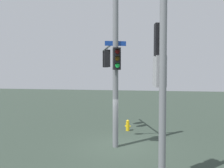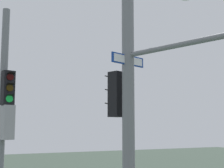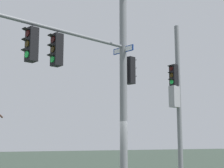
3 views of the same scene
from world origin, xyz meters
name	(u,v)px [view 1 (image 1 of 3)]	position (x,y,z in m)	size (l,w,h in m)	color
ground_plane	(121,146)	(0.00, 0.00, 0.00)	(80.00, 80.00, 0.00)	#2F3C32
main_signal_pole_assembly	(111,59)	(0.65, -0.65, 4.61)	(3.26, 6.21, 8.33)	slate
secondary_pole_assembly	(162,67)	(-2.02, 4.18, 4.04)	(0.47, 0.78, 7.64)	slate
fire_hydrant	(128,126)	(0.06, -3.49, 0.34)	(0.38, 0.24, 0.73)	yellow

